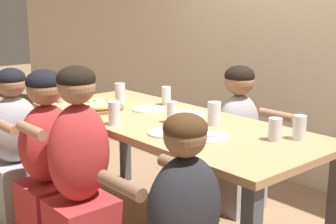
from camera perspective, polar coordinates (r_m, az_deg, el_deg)
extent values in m
cube|color=tan|center=(2.93, 0.00, -1.33)|extent=(2.06, 0.84, 0.04)
cube|color=#4C4C51|center=(3.63, -14.50, -5.27)|extent=(0.07, 0.07, 0.74)
cube|color=#4C4C51|center=(3.98, -5.26, -3.26)|extent=(0.07, 0.07, 0.74)
cube|color=#4C4C51|center=(2.75, 19.65, -11.72)|extent=(0.07, 0.07, 0.74)
cylinder|color=brown|center=(3.26, -8.74, 0.50)|extent=(0.38, 0.38, 0.02)
torus|color=tan|center=(3.25, -8.76, 0.96)|extent=(0.33, 0.33, 0.03)
cylinder|color=#E5C675|center=(3.25, -8.75, 0.88)|extent=(0.29, 0.29, 0.03)
cylinder|color=#9E4C38|center=(3.32, -7.48, 1.45)|extent=(0.02, 0.02, 0.01)
cylinder|color=#9E4C38|center=(3.16, -9.67, 0.79)|extent=(0.02, 0.02, 0.01)
cylinder|color=#9E4C38|center=(3.31, -8.93, 1.37)|extent=(0.02, 0.02, 0.01)
cylinder|color=#9E4C38|center=(3.24, -7.28, 1.15)|extent=(0.02, 0.02, 0.01)
cylinder|color=#9E4C38|center=(3.27, -9.66, 1.21)|extent=(0.02, 0.02, 0.01)
cylinder|color=white|center=(3.20, -2.36, 0.35)|extent=(0.23, 0.23, 0.01)
cube|color=#B7B7BC|center=(3.19, -2.36, 0.51)|extent=(0.15, 0.07, 0.01)
cylinder|color=white|center=(2.53, 4.90, -3.11)|extent=(0.22, 0.22, 0.01)
cube|color=#B7B7BC|center=(2.53, 4.90, -2.91)|extent=(0.14, 0.08, 0.01)
cylinder|color=white|center=(3.06, 2.89, -0.24)|extent=(0.18, 0.18, 0.01)
cube|color=#B7B7BC|center=(3.05, 2.89, -0.08)|extent=(0.11, 0.08, 0.01)
cylinder|color=white|center=(2.61, -0.23, -2.58)|extent=(0.21, 0.21, 0.01)
cube|color=#B7B7BC|center=(2.61, -0.23, -2.39)|extent=(0.11, 0.11, 0.01)
cylinder|color=silver|center=(2.80, 5.66, -0.20)|extent=(0.08, 0.08, 0.14)
cylinder|color=black|center=(2.80, 5.64, -0.80)|extent=(0.07, 0.07, 0.08)
cylinder|color=silver|center=(3.52, -12.68, 2.00)|extent=(0.08, 0.08, 0.11)
cylinder|color=silver|center=(3.52, -12.67, 1.64)|extent=(0.07, 0.07, 0.06)
cylinder|color=silver|center=(3.34, -0.21, 1.99)|extent=(0.07, 0.07, 0.13)
cylinder|color=black|center=(3.35, -0.21, 1.41)|extent=(0.06, 0.06, 0.07)
cylinder|color=silver|center=(2.81, -6.58, -0.17)|extent=(0.07, 0.07, 0.14)
cylinder|color=black|center=(2.82, -6.56, -0.92)|extent=(0.06, 0.06, 0.07)
cylinder|color=silver|center=(2.54, 12.92, -2.08)|extent=(0.07, 0.07, 0.12)
cylinder|color=silver|center=(2.54, 12.89, -2.67)|extent=(0.06, 0.06, 0.07)
cylinder|color=silver|center=(2.59, 15.73, -1.84)|extent=(0.07, 0.07, 0.13)
cylinder|color=silver|center=(2.59, 15.70, -2.25)|extent=(0.06, 0.06, 0.09)
cylinder|color=silver|center=(2.84, 0.49, -0.04)|extent=(0.07, 0.07, 0.13)
cylinder|color=black|center=(2.84, 0.49, -0.48)|extent=(0.06, 0.06, 0.09)
cylinder|color=silver|center=(3.46, -5.88, 2.37)|extent=(0.08, 0.08, 0.14)
cylinder|color=black|center=(3.47, -5.86, 1.81)|extent=(0.07, 0.07, 0.07)
cube|color=#B22D2D|center=(3.08, -13.98, -11.84)|extent=(0.32, 0.34, 0.42)
ellipsoid|color=#B22D2D|center=(2.92, -14.47, -3.75)|extent=(0.24, 0.36, 0.48)
sphere|color=#9E7051|center=(2.84, -14.86, 2.86)|extent=(0.21, 0.21, 0.21)
ellipsoid|color=black|center=(2.83, -14.90, 3.58)|extent=(0.21, 0.21, 0.15)
cylinder|color=#9E7051|center=(3.01, -19.25, -1.68)|extent=(0.28, 0.06, 0.06)
cylinder|color=#9E7051|center=(3.15, -13.49, -0.68)|extent=(0.28, 0.06, 0.06)
cube|color=#99999E|center=(3.51, 8.28, -8.34)|extent=(0.32, 0.34, 0.42)
ellipsoid|color=#99999E|center=(3.38, 8.52, -1.54)|extent=(0.24, 0.36, 0.44)
sphere|color=#9E7051|center=(3.32, 8.70, 3.78)|extent=(0.21, 0.21, 0.21)
ellipsoid|color=black|center=(3.31, 8.73, 4.40)|extent=(0.21, 0.21, 0.15)
cylinder|color=#9E7051|center=(3.37, 13.12, -0.36)|extent=(0.28, 0.06, 0.06)
cylinder|color=#9E7051|center=(3.11, 9.39, -1.33)|extent=(0.28, 0.06, 0.06)
ellipsoid|color=#B22D2D|center=(2.60, -10.80, -4.91)|extent=(0.24, 0.36, 0.55)
sphere|color=#9E7051|center=(2.51, -11.16, 3.19)|extent=(0.20, 0.20, 0.20)
ellipsoid|color=black|center=(2.50, -11.20, 3.99)|extent=(0.21, 0.21, 0.14)
cylinder|color=#9E7051|center=(2.67, -16.32, -2.16)|extent=(0.28, 0.06, 0.06)
cylinder|color=#9E7051|center=(2.82, -10.03, -1.01)|extent=(0.28, 0.06, 0.06)
cube|color=#99999E|center=(3.48, -17.68, -9.05)|extent=(0.32, 0.34, 0.42)
ellipsoid|color=#99999E|center=(3.35, -18.20, -2.04)|extent=(0.24, 0.36, 0.46)
sphere|color=#9E7051|center=(3.28, -18.60, 3.38)|extent=(0.19, 0.19, 0.19)
ellipsoid|color=black|center=(3.28, -18.64, 3.96)|extent=(0.20, 0.20, 0.13)
cylinder|color=#9E7051|center=(3.58, -17.09, 0.44)|extent=(0.28, 0.06, 0.06)
ellipsoid|color=#232328|center=(1.97, 2.02, -11.86)|extent=(0.24, 0.36, 0.47)
sphere|color=brown|center=(1.86, 2.10, -2.92)|extent=(0.18, 0.18, 0.18)
ellipsoid|color=#422814|center=(1.85, 2.11, -2.00)|extent=(0.18, 0.18, 0.12)
cylinder|color=brown|center=(1.99, -5.74, -8.90)|extent=(0.28, 0.06, 0.06)
cylinder|color=brown|center=(2.19, 1.64, -6.73)|extent=(0.28, 0.06, 0.06)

